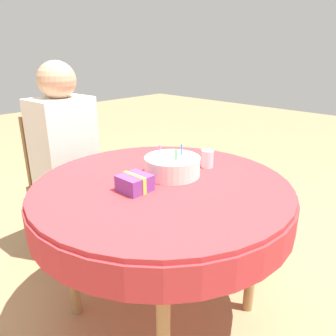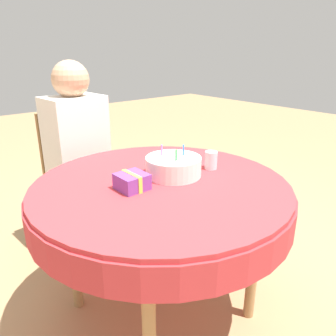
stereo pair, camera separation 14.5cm
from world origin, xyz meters
name	(u,v)px [view 2 (the right image)]	position (x,y,z in m)	size (l,w,h in m)	color
ground_plane	(162,309)	(0.00, 0.00, 0.00)	(12.00, 12.00, 0.00)	#A37F56
dining_table	(161,199)	(0.00, 0.00, 0.62)	(1.14, 1.14, 0.71)	#BC3338
chair	(75,175)	(0.00, 0.89, 0.48)	(0.40, 0.40, 0.89)	brown
person	(79,141)	(0.01, 0.80, 0.72)	(0.36, 0.36, 1.20)	tan
birthday_cake	(173,166)	(0.10, 0.03, 0.75)	(0.26, 0.26, 0.14)	white
drinking_glass	(211,160)	(0.30, -0.02, 0.75)	(0.06, 0.06, 0.09)	silver
gift_box	(132,182)	(-0.14, 0.02, 0.74)	(0.12, 0.12, 0.07)	#753D99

